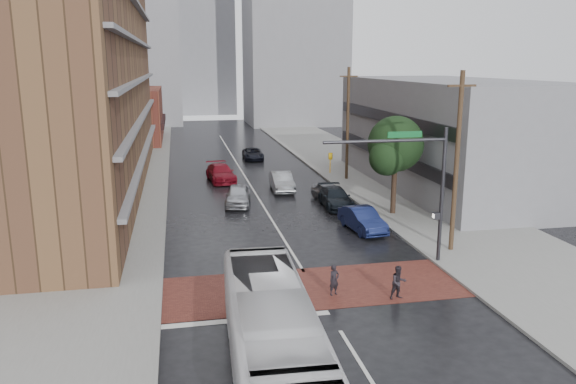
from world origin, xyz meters
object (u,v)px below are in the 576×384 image
object	(u,v)px
transit_bus	(272,338)
car_travel_a	(238,195)
car_travel_b	(282,182)
suv_travel	(253,154)
car_parked_far	(329,192)
pedestrian_a	(334,280)
car_parked_near	(362,219)
car_travel_c	(221,173)
pedestrian_b	(399,283)
car_parked_mid	(336,198)

from	to	relation	value
transit_bus	car_travel_a	world-z (taller)	transit_bus
car_travel_b	suv_travel	world-z (taller)	car_travel_b
car_travel_b	car_parked_far	distance (m)	5.11
pedestrian_a	car_parked_near	world-z (taller)	car_parked_near
pedestrian_a	suv_travel	bearing A→B (deg)	65.81
car_travel_a	car_travel_b	bearing A→B (deg)	54.13
pedestrian_a	car_travel_c	distance (m)	26.39
suv_travel	car_travel_c	bearing A→B (deg)	-109.56
car_travel_b	car_travel_c	distance (m)	6.68
car_travel_c	car_parked_near	world-z (taller)	car_travel_c
pedestrian_a	car_travel_a	xyz separation A→B (m)	(-2.50, 17.38, 0.03)
transit_bus	pedestrian_a	xyz separation A→B (m)	(3.95, 6.46, -0.85)
pedestrian_a	car_parked_far	size ratio (longest dim) A/B	0.36
pedestrian_b	car_parked_mid	distance (m)	16.56
pedestrian_a	car_travel_b	world-z (taller)	car_travel_b
transit_bus	suv_travel	bearing A→B (deg)	85.59
transit_bus	car_travel_c	xyz separation A→B (m)	(0.88, 32.67, -0.82)
pedestrian_b	car_parked_near	bearing A→B (deg)	73.34
car_travel_a	car_parked_near	bearing A→B (deg)	-39.62
car_parked_mid	car_parked_far	bearing A→B (deg)	92.17
pedestrian_a	car_parked_near	xyz separation A→B (m)	(4.49, 9.34, 0.01)
transit_bus	car_travel_a	size ratio (longest dim) A/B	2.56
suv_travel	car_parked_mid	world-z (taller)	car_parked_mid
pedestrian_a	car_parked_mid	world-z (taller)	pedestrian_a
pedestrian_b	transit_bus	bearing A→B (deg)	-147.43
car_travel_c	transit_bus	bearing A→B (deg)	-97.66
transit_bus	car_travel_b	world-z (taller)	transit_bus
transit_bus	car_parked_near	size ratio (longest dim) A/B	2.52
transit_bus	car_travel_b	bearing A→B (deg)	81.25
car_travel_b	transit_bus	bearing A→B (deg)	-99.08
pedestrian_a	car_parked_near	distance (m)	10.36
car_travel_a	car_travel_c	bearing A→B (deg)	103.11
car_travel_a	car_travel_b	xyz separation A→B (m)	(4.06, 4.03, 0.02)
car_travel_a	car_parked_mid	size ratio (longest dim) A/B	0.92
car_travel_b	pedestrian_b	bearing A→B (deg)	-84.94
suv_travel	car_parked_far	distance (m)	20.08
transit_bus	car_parked_far	distance (m)	25.15
pedestrian_a	suv_travel	xyz separation A→B (m)	(1.28, 37.04, -0.09)
car_parked_mid	pedestrian_b	bearing A→B (deg)	-93.96
car_parked_far	car_parked_near	bearing A→B (deg)	-100.90
pedestrian_a	transit_bus	bearing A→B (deg)	-143.66
transit_bus	car_parked_mid	xyz separation A→B (m)	(8.44, 21.96, -0.88)
car_travel_c	suv_travel	distance (m)	11.68
car_parked_mid	car_parked_far	xyz separation A→B (m)	(0.00, 1.72, -0.00)
car_travel_b	car_parked_far	xyz separation A→B (m)	(2.92, -4.19, -0.08)
car_travel_b	car_parked_mid	world-z (taller)	car_travel_b
car_parked_mid	car_parked_near	bearing A→B (deg)	-87.83
car_parked_near	transit_bus	bearing A→B (deg)	-124.88
suv_travel	pedestrian_a	bearing A→B (deg)	-89.66
car_parked_far	pedestrian_b	bearing A→B (deg)	-106.46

